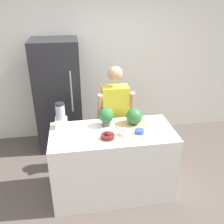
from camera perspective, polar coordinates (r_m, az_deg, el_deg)
ground_plane at (r=3.38m, az=1.17°, el=-21.38°), size 14.00×14.00×0.00m
wall_back at (r=4.51m, az=-3.42°, el=10.39°), size 8.00×0.06×2.60m
counter_island at (r=3.34m, az=0.10°, el=-11.40°), size 1.54×0.73×0.92m
refrigerator at (r=4.25m, az=-12.12°, el=3.59°), size 0.73×0.68×1.85m
person at (r=3.65m, az=0.68°, el=-1.36°), size 0.52×0.26×1.59m
cutting_board at (r=3.25m, az=4.62°, el=-2.79°), size 0.42×0.27×0.01m
watermelon at (r=3.20m, az=5.10°, el=-0.97°), size 0.21×0.21×0.21m
bowl_cherries at (r=2.93m, az=-0.97°, el=-5.47°), size 0.16×0.16×0.09m
bowl_cream at (r=3.00m, az=2.86°, el=-4.61°), size 0.14×0.14×0.09m
bowl_small_blue at (r=3.05m, az=6.28°, el=-4.45°), size 0.11×0.11×0.05m
blender at (r=3.18m, az=-11.63°, el=-1.13°), size 0.15×0.15×0.33m
potted_plant at (r=3.16m, az=-1.33°, el=-0.93°), size 0.19×0.19×0.24m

